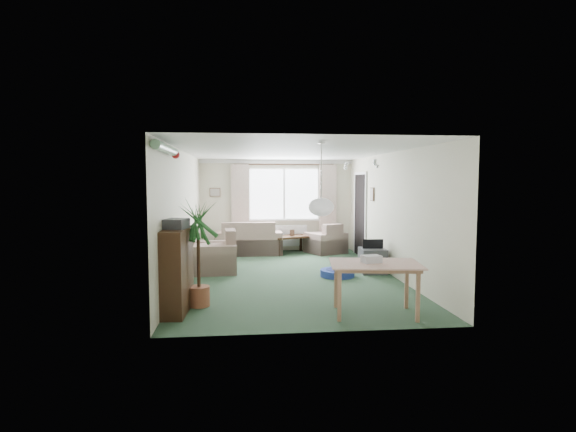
{
  "coord_description": "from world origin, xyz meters",
  "views": [
    {
      "loc": [
        -0.92,
        -8.54,
        1.85
      ],
      "look_at": [
        0.0,
        0.3,
        1.15
      ],
      "focal_mm": 28.0,
      "sensor_mm": 36.0,
      "label": 1
    }
  ],
  "objects": [
    {
      "name": "armchair_corner",
      "position": [
        1.22,
        2.73,
        0.38
      ],
      "size": [
        1.11,
        1.09,
        0.76
      ],
      "primitive_type": "cube",
      "rotation": [
        0.0,
        0.0,
        3.58
      ],
      "color": "tan",
      "rests_on": "ground"
    },
    {
      "name": "sofa",
      "position": [
        -0.75,
        2.75,
        0.42
      ],
      "size": [
        1.67,
        0.89,
        0.83
      ],
      "primitive_type": "cube",
      "rotation": [
        0.0,
        0.0,
        3.15
      ],
      "color": "beige",
      "rests_on": "ground"
    },
    {
      "name": "gift_box",
      "position": [
        0.86,
        -2.56,
        0.76
      ],
      "size": [
        0.28,
        0.23,
        0.12
      ],
      "primitive_type": "cube",
      "rotation": [
        0.0,
        0.0,
        0.22
      ],
      "color": "silver",
      "rests_on": "dining_table"
    },
    {
      "name": "wall_picture_back",
      "position": [
        -1.6,
        3.23,
        1.55
      ],
      "size": [
        0.28,
        0.03,
        0.22
      ],
      "primitive_type": "cube",
      "color": "brown"
    },
    {
      "name": "ground",
      "position": [
        0.0,
        0.0,
        0.0
      ],
      "size": [
        6.5,
        6.5,
        0.0
      ],
      "primitive_type": "plane",
      "color": "#294530"
    },
    {
      "name": "hifi_box",
      "position": [
        -1.83,
        -2.2,
        1.25
      ],
      "size": [
        0.35,
        0.4,
        0.14
      ],
      "primitive_type": "cube",
      "rotation": [
        0.0,
        0.0,
        -0.22
      ],
      "color": "#333338",
      "rests_on": "bookshelf"
    },
    {
      "name": "bauble_cluster_a",
      "position": [
        1.3,
        0.9,
        2.22
      ],
      "size": [
        0.2,
        0.2,
        0.2
      ],
      "primitive_type": "sphere",
      "color": "silver"
    },
    {
      "name": "radiator",
      "position": [
        0.2,
        3.19,
        0.4
      ],
      "size": [
        1.2,
        0.1,
        0.55
      ],
      "primitive_type": "cube",
      "color": "white"
    },
    {
      "name": "armchair_left",
      "position": [
        -1.5,
        0.58,
        0.43
      ],
      "size": [
        0.96,
        1.01,
        0.85
      ],
      "primitive_type": "cube",
      "rotation": [
        0.0,
        0.0,
        -1.51
      ],
      "color": "beige",
      "rests_on": "ground"
    },
    {
      "name": "photo_frame",
      "position": [
        0.35,
        2.68,
        0.53
      ],
      "size": [
        0.12,
        0.05,
        0.16
      ],
      "primitive_type": "cube",
      "rotation": [
        0.0,
        0.0,
        0.26
      ],
      "color": "#4C3627",
      "rests_on": "coffee_table"
    },
    {
      "name": "pet_bed",
      "position": [
        0.92,
        -0.11,
        0.07
      ],
      "size": [
        0.73,
        0.73,
        0.13
      ],
      "primitive_type": "cylinder",
      "rotation": [
        0.0,
        0.0,
        0.12
      ],
      "color": "navy",
      "rests_on": "ground"
    },
    {
      "name": "dining_table",
      "position": [
        0.9,
        -2.6,
        0.35
      ],
      "size": [
        1.22,
        0.9,
        0.7
      ],
      "primitive_type": "cube",
      "rotation": [
        0.0,
        0.0,
        -0.14
      ],
      "color": "tan",
      "rests_on": "ground"
    },
    {
      "name": "tinsel_garland",
      "position": [
        -1.92,
        -2.3,
        2.28
      ],
      "size": [
        1.6,
        1.6,
        0.12
      ],
      "primitive_type": "cylinder",
      "color": "#196626"
    },
    {
      "name": "curtain_left",
      "position": [
        -0.95,
        3.13,
        1.27
      ],
      "size": [
        0.45,
        0.08,
        2.0
      ],
      "primitive_type": "cube",
      "color": "beige"
    },
    {
      "name": "window",
      "position": [
        0.2,
        3.23,
        1.5
      ],
      "size": [
        1.8,
        0.03,
        1.3
      ],
      "primitive_type": "cube",
      "color": "white"
    },
    {
      "name": "tv_cube",
      "position": [
        1.7,
        0.17,
        0.25
      ],
      "size": [
        0.52,
        0.57,
        0.49
      ],
      "primitive_type": "cube",
      "rotation": [
        0.0,
        0.0,
        -0.06
      ],
      "color": "#313236",
      "rests_on": "ground"
    },
    {
      "name": "curtain_rod",
      "position": [
        0.2,
        3.15,
        2.27
      ],
      "size": [
        2.6,
        0.03,
        0.03
      ],
      "primitive_type": "cube",
      "color": "black"
    },
    {
      "name": "pendant_lamp",
      "position": [
        0.2,
        -2.3,
        1.48
      ],
      "size": [
        0.36,
        0.36,
        0.36
      ],
      "primitive_type": "sphere",
      "color": "white"
    },
    {
      "name": "bauble_cluster_b",
      "position": [
        1.6,
        -0.3,
        2.22
      ],
      "size": [
        0.2,
        0.2,
        0.2
      ],
      "primitive_type": "sphere",
      "color": "silver"
    },
    {
      "name": "houseplant",
      "position": [
        -1.55,
        -1.92,
        0.79
      ],
      "size": [
        0.78,
        0.78,
        1.58
      ],
      "primitive_type": "cylinder",
      "rotation": [
        0.0,
        0.0,
        0.17
      ],
      "color": "#1E5730",
      "rests_on": "ground"
    },
    {
      "name": "coffee_table",
      "position": [
        0.32,
        2.73,
        0.23
      ],
      "size": [
        1.15,
        0.93,
        0.45
      ],
      "primitive_type": "cube",
      "rotation": [
        0.0,
        0.0,
        0.43
      ],
      "color": "black",
      "rests_on": "ground"
    },
    {
      "name": "doorway",
      "position": [
        1.99,
        2.2,
        1.0
      ],
      "size": [
        0.03,
        0.95,
        2.0
      ],
      "primitive_type": "cube",
      "color": "black"
    },
    {
      "name": "bookshelf",
      "position": [
        -1.84,
        -2.19,
        0.59
      ],
      "size": [
        0.38,
        0.98,
        1.18
      ],
      "primitive_type": "cube",
      "rotation": [
        0.0,
        0.0,
        -0.06
      ],
      "color": "black",
      "rests_on": "ground"
    },
    {
      "name": "wall_picture_right",
      "position": [
        1.98,
        1.2,
        1.55
      ],
      "size": [
        0.03,
        0.24,
        0.3
      ],
      "primitive_type": "cube",
      "color": "brown"
    },
    {
      "name": "curtain_right",
      "position": [
        1.35,
        3.13,
        1.27
      ],
      "size": [
        0.45,
        0.08,
        2.0
      ],
      "primitive_type": "cube",
      "color": "beige"
    }
  ]
}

